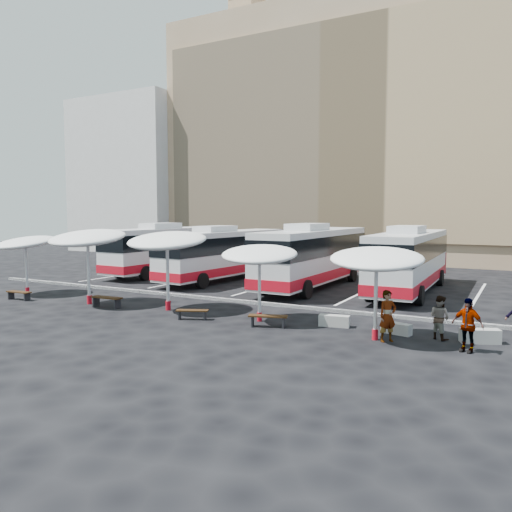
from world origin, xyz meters
The scene contains 24 objects.
ground centered at (0.00, 0.00, 0.00)m, with size 120.00×120.00×0.00m, color black.
sandstone_building centered at (0.00, 31.87, 12.63)m, with size 42.00×18.25×29.60m.
apartment_block centered at (-28.00, 28.00, 9.00)m, with size 14.00×14.00×18.00m, color silver.
curb_divider centered at (0.00, 0.50, 0.07)m, with size 34.00×0.25×0.15m, color black.
bay_lines centered at (0.00, 8.00, 0.01)m, with size 24.15×12.00×0.01m.
bus_0 centered at (-9.55, 8.69, 1.97)m, with size 3.20×12.24×3.85m.
bus_1 centered at (-3.89, 7.45, 1.91)m, with size 3.46×11.95×3.74m.
bus_2 centered at (2.71, 7.34, 2.03)m, with size 3.03×12.54×3.97m.
bus_3 centered at (8.35, 8.16, 1.99)m, with size 3.04×12.30×3.89m.
sunshade_0 centered at (-10.58, -2.94, 2.92)m, with size 3.72×3.75×3.43m.
sunshade_1 centered at (-5.10, -3.48, 3.34)m, with size 4.32×4.37×3.93m.
sunshade_2 centered at (-0.58, -2.83, 3.30)m, with size 4.40×4.44×3.88m.
sunshade_3 centered at (4.37, -2.88, 2.86)m, with size 4.07×4.09×3.36m.
sunshade_4 centered at (9.55, -3.63, 2.96)m, with size 3.96×3.99×3.49m.
wood_bench_0 centered at (-9.28, -4.42, 0.35)m, with size 1.51×0.50×0.46m.
wood_bench_1 centered at (-3.68, -3.70, 0.39)m, with size 1.70×0.53×0.51m.
wood_bench_2 centered at (1.67, -4.00, 0.33)m, with size 1.41×0.91×0.42m.
wood_bench_3 centered at (5.20, -3.70, 0.37)m, with size 1.63×0.91×0.48m.
conc_bench_0 centered at (7.52, -2.30, 0.23)m, with size 1.23×0.41×0.46m, color gray.
conc_bench_1 centered at (10.03, -2.38, 0.21)m, with size 1.14×0.38×0.43m, color gray.
conc_bench_2 centered at (12.95, -2.28, 0.25)m, with size 1.34×0.45×0.50m, color gray.
passenger_0 centered at (10.01, -3.68, 0.93)m, with size 0.68×0.45×1.86m, color black.
passenger_1 centered at (11.61, -2.45, 0.81)m, with size 0.79×0.61×1.62m, color black.
passenger_2 centered at (12.65, -3.75, 0.91)m, with size 1.06×0.44×1.81m, color black.
Camera 1 is at (14.27, -21.35, 4.63)m, focal length 35.00 mm.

